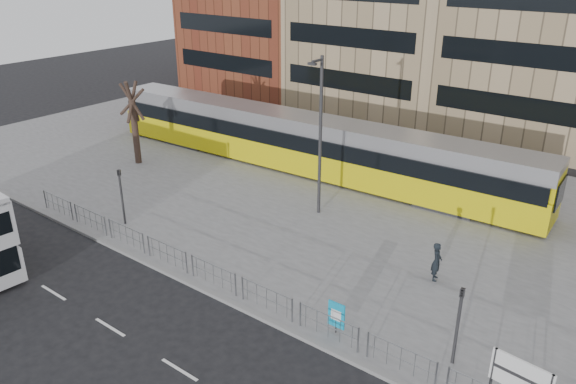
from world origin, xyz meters
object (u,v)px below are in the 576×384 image
Objects in this scene: pedestrian at (437,262)px; traffic_light_west at (121,190)px; lamp_post_west at (320,132)px; station_sign at (521,379)px; tram at (304,143)px; bare_tree at (129,78)px; ad_panel at (336,315)px; traffic_light_east at (459,317)px.

traffic_light_west reaches higher than pedestrian.
traffic_light_west is at bearing -134.90° from lamp_post_west.
station_sign is at bearing -158.07° from pedestrian.
tram is 12.18m from bare_tree.
bare_tree is at bearing 170.63° from station_sign.
lamp_post_west reaches higher than ad_panel.
ad_panel is at bearing -19.57° from bare_tree.
traffic_light_west is 0.36× the size of lamp_post_west.
pedestrian is (12.74, -7.54, -0.95)m from tram.
tram is at bearing 149.04° from station_sign.
bare_tree is at bearing 66.62° from pedestrian.
bare_tree is (-27.93, 7.71, 4.35)m from station_sign.
station_sign is (18.08, -13.63, -0.32)m from tram.
bare_tree is at bearing -176.37° from lamp_post_west.
bare_tree reaches higher than ad_panel.
tram reaches higher than pedestrian.
traffic_light_east reaches higher than station_sign.
ad_panel is 0.44× the size of traffic_light_west.
station_sign is at bearing -39.65° from tram.
bare_tree reaches higher than traffic_light_east.
lamp_post_west is at bearing 3.63° from bare_tree.
lamp_post_west is at bearing 53.34° from pedestrian.
tram is 14.27× the size of station_sign.
traffic_light_west is at bearing -42.91° from bare_tree.
traffic_light_east is 0.39× the size of bare_tree.
tram is at bearing 133.34° from traffic_light_east.
tram is 22.64m from station_sign.
station_sign is at bearing -35.09° from traffic_light_east.
ad_panel is 23.04m from bare_tree.
traffic_light_east is at bearing -168.95° from pedestrian.
traffic_light_west is 18.36m from traffic_light_east.
station_sign is at bearing -32.70° from lamp_post_west.
station_sign is 29.30m from bare_tree.
lamp_post_west is 14.56m from bare_tree.
lamp_post_west is (-10.92, 7.35, 2.75)m from traffic_light_east.
traffic_light_east is 13.44m from lamp_post_west.
traffic_light_east is (-2.52, 1.28, 0.45)m from station_sign.
tram is at bearing 53.26° from traffic_light_west.
pedestrian is 0.21× the size of lamp_post_west.
station_sign is 16.29m from lamp_post_west.
tram is 17.41× the size of pedestrian.
lamp_post_west reaches higher than pedestrian.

